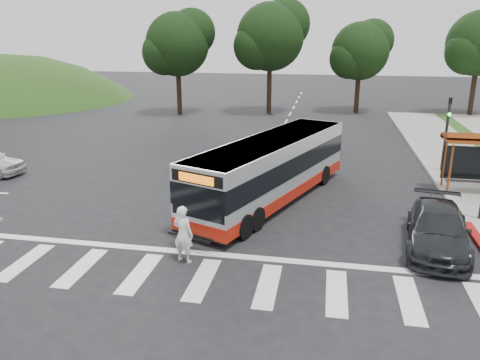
# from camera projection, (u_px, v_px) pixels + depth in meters

# --- Properties ---
(ground) EXTENTS (140.00, 140.00, 0.00)m
(ground) POSITION_uv_depth(u_px,v_px,m) (235.00, 218.00, 18.87)
(ground) COLOR black
(ground) RESTS_ON ground
(sidewalk_east) EXTENTS (4.00, 40.00, 0.12)m
(sidewalk_east) POSITION_uv_depth(u_px,v_px,m) (471.00, 175.00, 24.38)
(sidewalk_east) COLOR gray
(sidewalk_east) RESTS_ON ground
(curb_east) EXTENTS (0.30, 40.00, 0.15)m
(curb_east) POSITION_uv_depth(u_px,v_px,m) (431.00, 173.00, 24.74)
(curb_east) COLOR #9E9991
(curb_east) RESTS_ON ground
(hillside_nw) EXTENTS (44.00, 44.00, 10.00)m
(hillside_nw) POSITION_uv_depth(u_px,v_px,m) (9.00, 99.00, 52.68)
(hillside_nw) COLOR #1E4315
(hillside_nw) RESTS_ON ground
(crosswalk_ladder) EXTENTS (18.00, 2.60, 0.01)m
(crosswalk_ladder) POSITION_uv_depth(u_px,v_px,m) (202.00, 279.00, 14.18)
(crosswalk_ladder) COLOR silver
(crosswalk_ladder) RESTS_ON ground
(traffic_signal_ne_short) EXTENTS (0.18, 0.37, 4.00)m
(traffic_signal_ne_short) POSITION_uv_depth(u_px,v_px,m) (447.00, 127.00, 24.37)
(traffic_signal_ne_short) COLOR black
(traffic_signal_ne_short) RESTS_ON ground
(tree_north_a) EXTENTS (6.60, 6.15, 10.17)m
(tree_north_a) POSITION_uv_depth(u_px,v_px,m) (271.00, 36.00, 41.56)
(tree_north_a) COLOR black
(tree_north_a) RESTS_ON ground
(tree_north_b) EXTENTS (5.72, 5.33, 8.43)m
(tree_north_b) POSITION_uv_depth(u_px,v_px,m) (361.00, 50.00, 42.38)
(tree_north_b) COLOR black
(tree_north_b) RESTS_ON ground
(tree_north_c) EXTENTS (6.16, 5.74, 9.30)m
(tree_north_c) POSITION_uv_depth(u_px,v_px,m) (178.00, 43.00, 41.30)
(tree_north_c) COLOR black
(tree_north_c) RESTS_ON ground
(transit_bus) EXTENTS (6.06, 10.92, 2.79)m
(transit_bus) POSITION_uv_depth(u_px,v_px,m) (271.00, 170.00, 20.47)
(transit_bus) COLOR #A9ACAE
(transit_bus) RESTS_ON ground
(pedestrian) EXTENTS (0.81, 0.65, 1.93)m
(pedestrian) POSITION_uv_depth(u_px,v_px,m) (183.00, 234.00, 15.02)
(pedestrian) COLOR white
(pedestrian) RESTS_ON ground
(dark_sedan) EXTENTS (2.71, 5.13, 1.42)m
(dark_sedan) POSITION_uv_depth(u_px,v_px,m) (438.00, 229.00, 16.06)
(dark_sedan) COLOR #222427
(dark_sedan) RESTS_ON ground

